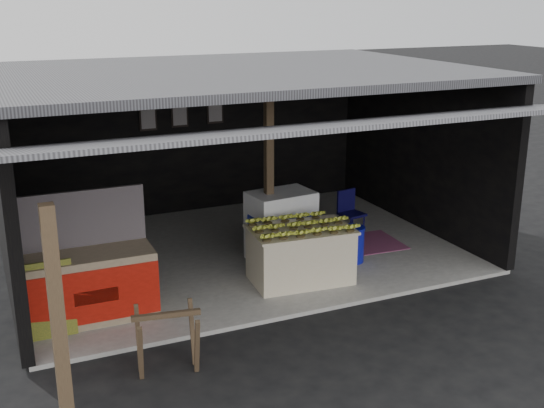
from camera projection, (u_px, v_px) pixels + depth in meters
name	position (u px, v px, depth m)	size (l,w,h in m)	color
ground	(306.00, 316.00, 9.06)	(80.00, 80.00, 0.00)	black
concrete_slab	(238.00, 252.00, 11.24)	(7.00, 5.00, 0.06)	gray
shophouse	(229.00, 125.00, 10.91)	(7.40, 7.29, 3.02)	black
banana_table	(300.00, 255.00, 9.92)	(1.54, 1.03, 0.81)	beige
banana_pile	(301.00, 223.00, 9.78)	(1.36, 0.81, 0.16)	yellow
white_crate	(281.00, 226.00, 10.73)	(1.05, 0.77, 1.10)	white
neighbor_stall	(91.00, 282.00, 8.75)	(1.60, 0.73, 1.64)	#998466
green_signboard	(47.00, 301.00, 8.25)	(0.65, 0.04, 0.97)	black
sawhorse	(167.00, 335.00, 7.56)	(0.76, 0.75, 0.74)	#4E3B27
water_barrel	(352.00, 245.00, 10.69)	(0.37, 0.37, 0.54)	#0D1296
plastic_chair	(349.00, 209.00, 11.83)	(0.44, 0.44, 0.80)	#0D0B3D
magenta_rug	(356.00, 244.00, 11.47)	(1.50, 1.00, 0.01)	#7C1B4B
picture_frames	(181.00, 116.00, 12.71)	(1.62, 0.04, 0.46)	black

